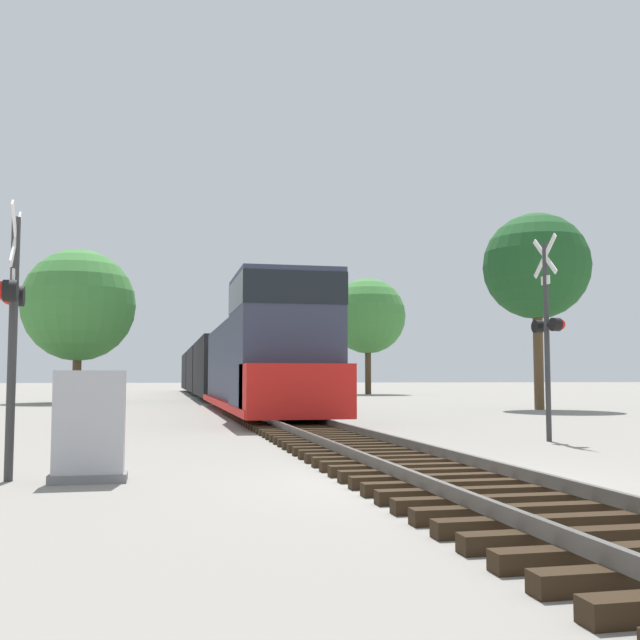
# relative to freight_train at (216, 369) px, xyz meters

# --- Properties ---
(ground_plane) EXTENTS (400.00, 400.00, 0.00)m
(ground_plane) POSITION_rel_freight_train_xyz_m (0.00, -41.01, -2.00)
(ground_plane) COLOR gray
(rail_track_bed) EXTENTS (2.60, 160.00, 0.31)m
(rail_track_bed) POSITION_rel_freight_train_xyz_m (0.00, -41.01, -1.86)
(rail_track_bed) COLOR black
(rail_track_bed) RESTS_ON ground
(freight_train) EXTENTS (3.03, 64.00, 4.58)m
(freight_train) POSITION_rel_freight_train_xyz_m (0.00, 0.00, 0.00)
(freight_train) COLOR #33384C
(freight_train) RESTS_ON ground
(crossing_signal_near) EXTENTS (0.36, 1.01, 3.85)m
(crossing_signal_near) POSITION_rel_freight_train_xyz_m (-5.74, -39.60, 0.35)
(crossing_signal_near) COLOR #333333
(crossing_signal_near) RESTS_ON ground
(crossing_signal_far) EXTENTS (0.38, 1.01, 4.65)m
(crossing_signal_far) POSITION_rel_freight_train_xyz_m (4.87, -35.25, 0.54)
(crossing_signal_far) COLOR #333333
(crossing_signal_far) RESTS_ON ground
(relay_cabinet) EXTENTS (1.03, 0.51, 1.52)m
(relay_cabinet) POSITION_rel_freight_train_xyz_m (-4.63, -39.91, -1.25)
(relay_cabinet) COLOR slate
(relay_cabinet) RESTS_ON ground
(tree_far_right) EXTENTS (4.79, 4.79, 8.86)m
(tree_far_right) POSITION_rel_freight_train_xyz_m (12.90, -19.92, 4.43)
(tree_far_right) COLOR brown
(tree_far_right) RESTS_ON ground
(tree_mid_background) EXTENTS (6.46, 6.46, 8.83)m
(tree_mid_background) POSITION_rel_freight_train_xyz_m (-8.38, -5.73, 3.59)
(tree_mid_background) COLOR brown
(tree_mid_background) RESTS_ON ground
(tree_deep_background) EXTENTS (6.47, 6.47, 9.95)m
(tree_deep_background) POSITION_rel_freight_train_xyz_m (13.69, 11.07, 4.70)
(tree_deep_background) COLOR #473521
(tree_deep_background) RESTS_ON ground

